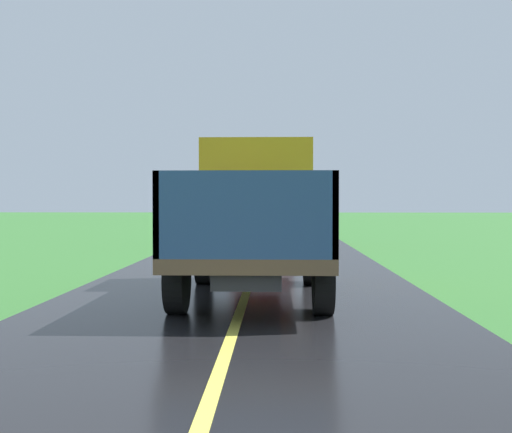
# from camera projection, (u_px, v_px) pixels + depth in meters

# --- Properties ---
(banana_truck_near) EXTENTS (2.38, 5.82, 2.80)m
(banana_truck_near) POSITION_uv_depth(u_px,v_px,m) (257.00, 214.00, 11.66)
(banana_truck_near) COLOR #2D2D30
(banana_truck_near) RESTS_ON road_surface
(banana_truck_far) EXTENTS (2.38, 5.81, 2.80)m
(banana_truck_far) POSITION_uv_depth(u_px,v_px,m) (265.00, 207.00, 27.05)
(banana_truck_far) COLOR #2D2D30
(banana_truck_far) RESTS_ON road_surface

